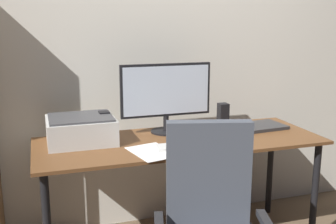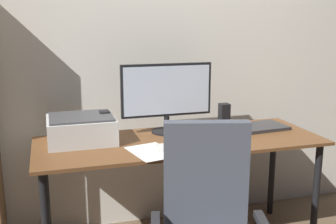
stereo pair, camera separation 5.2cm
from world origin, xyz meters
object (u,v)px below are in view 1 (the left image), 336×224
speaker_left (105,125)px  speaker_right (223,116)px  keyboard (181,146)px  desk (180,152)px  printer (81,129)px  mouse (215,142)px  laptop (260,126)px  coffee_mug (189,132)px  monitor (166,93)px

speaker_left → speaker_right: (0.81, 0.00, 0.00)m
speaker_right → keyboard: bearing=-141.7°
desk → printer: size_ratio=4.41×
mouse → printer: (-0.75, 0.30, 0.06)m
speaker_right → printer: bearing=-177.0°
desk → laptop: (0.62, 0.09, 0.09)m
printer → speaker_left: bearing=18.4°
desk → keyboard: size_ratio=6.09×
speaker_left → printer: size_ratio=0.43×
mouse → printer: 0.81m
mouse → coffee_mug: 0.20m
mouse → keyboard: bearing=-171.7°
laptop → printer: size_ratio=0.80×
printer → laptop: bearing=-1.5°
monitor → desk: bearing=-79.6°
monitor → speaker_left: size_ratio=3.53×
desk → printer: 0.62m
coffee_mug → speaker_left: speaker_left is taller
desk → monitor: 0.39m
keyboard → coffee_mug: bearing=57.2°
laptop → speaker_right: 0.27m
speaker_right → printer: speaker_right is taller
coffee_mug → speaker_right: size_ratio=0.59×
keyboard → printer: printer is taller
speaker_right → printer: (-0.96, -0.05, -0.00)m
speaker_right → speaker_left: bearing=180.0°
keyboard → speaker_right: speaker_right is taller
mouse → speaker_left: bearing=161.7°
monitor → speaker_right: bearing=-1.1°
laptop → speaker_left: bearing=170.5°
desk → speaker_right: 0.44m
keyboard → laptop: size_ratio=0.91×
speaker_right → printer: size_ratio=0.43×
laptop → monitor: bearing=167.1°
printer → mouse: bearing=-21.8°
desk → keyboard: bearing=-108.3°
desk → laptop: 0.63m
keyboard → laptop: (0.67, 0.25, 0.00)m
coffee_mug → desk: bearing=175.4°
keyboard → coffee_mug: (0.11, 0.16, 0.04)m
mouse → speaker_left: (-0.60, 0.35, 0.07)m
mouse → laptop: bearing=42.3°
laptop → printer: 1.21m
monitor → keyboard: monitor is taller
desk → speaker_left: size_ratio=10.39×
monitor → printer: size_ratio=1.50×
coffee_mug → speaker_left: 0.53m
monitor → keyboard: size_ratio=2.07×
keyboard → mouse: mouse is taller
coffee_mug → printer: printer is taller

